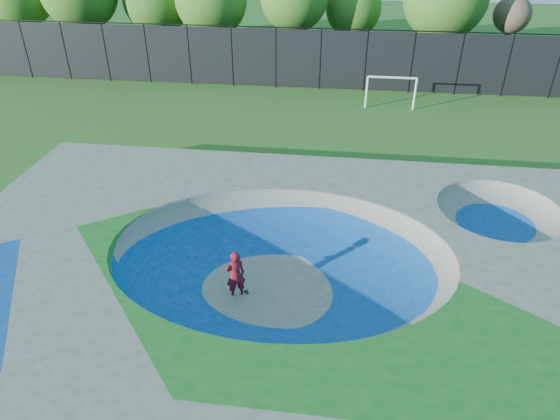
# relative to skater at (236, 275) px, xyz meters

# --- Properties ---
(ground) EXTENTS (120.00, 120.00, 0.00)m
(ground) POSITION_rel_skater_xyz_m (1.34, 0.67, -0.87)
(ground) COLOR #235517
(ground) RESTS_ON ground
(skate_deck) EXTENTS (22.00, 14.00, 1.50)m
(skate_deck) POSITION_rel_skater_xyz_m (1.34, 0.67, -0.12)
(skate_deck) COLOR gray
(skate_deck) RESTS_ON ground
(skater) EXTENTS (0.75, 0.67, 1.74)m
(skater) POSITION_rel_skater_xyz_m (0.00, 0.00, 0.00)
(skater) COLOR red
(skater) RESTS_ON ground
(skateboard) EXTENTS (0.79, 0.57, 0.05)m
(skateboard) POSITION_rel_skater_xyz_m (0.00, 0.00, -0.84)
(skateboard) COLOR black
(skateboard) RESTS_ON ground
(soccer_goal) EXTENTS (3.03, 0.12, 2.00)m
(soccer_goal) POSITION_rel_skater_xyz_m (5.88, 18.37, 0.52)
(soccer_goal) COLOR white
(soccer_goal) RESTS_ON ground
(fence) EXTENTS (48.09, 0.09, 4.04)m
(fence) POSITION_rel_skater_xyz_m (1.34, 21.67, 1.23)
(fence) COLOR black
(fence) RESTS_ON ground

